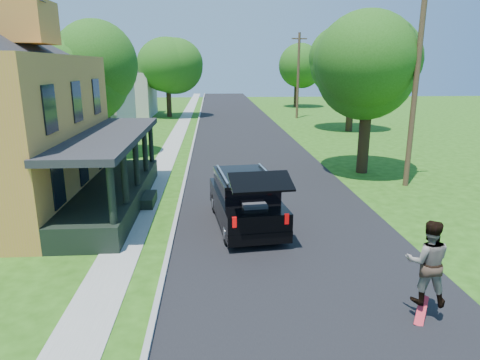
{
  "coord_description": "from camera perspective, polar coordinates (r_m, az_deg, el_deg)",
  "views": [
    {
      "loc": [
        -2.6,
        -11.71,
        5.81
      ],
      "look_at": [
        -1.63,
        3.0,
        1.84
      ],
      "focal_mm": 32.0,
      "sensor_mm": 36.0,
      "label": 1
    }
  ],
  "objects": [
    {
      "name": "front_walk",
      "position": [
        19.88,
        -23.92,
        -3.27
      ],
      "size": [
        6.5,
        1.2,
        0.03
      ],
      "primitive_type": "cube",
      "color": "gray",
      "rests_on": "ground"
    },
    {
      "name": "skateboarder",
      "position": [
        10.92,
        23.72,
        -9.97
      ],
      "size": [
        1.16,
        1.01,
        2.04
      ],
      "rotation": [
        0.0,
        0.0,
        2.87
      ],
      "color": "black",
      "rests_on": "ground"
    },
    {
      "name": "tree_left_mid",
      "position": [
        29.58,
        -18.01,
        14.13
      ],
      "size": [
        6.47,
        6.59,
        8.68
      ],
      "rotation": [
        0.0,
        0.0,
        -0.23
      ],
      "color": "black",
      "rests_on": "ground"
    },
    {
      "name": "tree_left_far",
      "position": [
        50.58,
        -9.71,
        14.84
      ],
      "size": [
        8.29,
        8.13,
        9.27
      ],
      "rotation": [
        0.0,
        0.0,
        0.4
      ],
      "color": "black",
      "rests_on": "ground"
    },
    {
      "name": "utility_pole_far",
      "position": [
        49.04,
        7.76,
        13.72
      ],
      "size": [
        1.75,
        0.44,
        9.23
      ],
      "rotation": [
        0.0,
        0.0,
        0.18
      ],
      "color": "#402E1E",
      "rests_on": "ground"
    },
    {
      "name": "tree_right_near",
      "position": [
        24.25,
        16.82,
        15.24
      ],
      "size": [
        7.58,
        7.27,
        9.37
      ],
      "rotation": [
        0.0,
        0.0,
        0.33
      ],
      "color": "black",
      "rests_on": "ground"
    },
    {
      "name": "tree_right_mid",
      "position": [
        39.98,
        14.82,
        15.55
      ],
      "size": [
        6.77,
        6.76,
        9.9
      ],
      "rotation": [
        0.0,
        0.0,
        -0.1
      ],
      "color": "black",
      "rests_on": "ground"
    },
    {
      "name": "curb",
      "position": [
        32.27,
        -6.29,
        4.61
      ],
      "size": [
        0.15,
        120.0,
        0.12
      ],
      "primitive_type": "cube",
      "color": "gray",
      "rests_on": "ground"
    },
    {
      "name": "tree_right_far",
      "position": [
        62.63,
        7.56,
        14.9
      ],
      "size": [
        6.43,
        6.55,
        8.74
      ],
      "rotation": [
        0.0,
        0.0,
        -0.24
      ],
      "color": "black",
      "rests_on": "ground"
    },
    {
      "name": "neighbor_house_mid",
      "position": [
        37.37,
        -21.16,
        11.6
      ],
      "size": [
        12.78,
        12.78,
        8.3
      ],
      "color": "#BDB4A7",
      "rests_on": "ground"
    },
    {
      "name": "ground",
      "position": [
        13.33,
        8.02,
        -10.95
      ],
      "size": [
        140.0,
        140.0,
        0.0
      ],
      "primitive_type": "plane",
      "color": "#224C0F",
      "rests_on": "ground"
    },
    {
      "name": "skateboard",
      "position": [
        11.32,
        23.02,
        -15.82
      ],
      "size": [
        0.54,
        0.61,
        0.55
      ],
      "rotation": [
        0.0,
        0.0,
        -0.41
      ],
      "color": "red",
      "rests_on": "ground"
    },
    {
      "name": "sidewalk",
      "position": [
        32.38,
        -9.04,
        4.54
      ],
      "size": [
        1.3,
        120.0,
        0.03
      ],
      "primitive_type": "cube",
      "color": "gray",
      "rests_on": "ground"
    },
    {
      "name": "street",
      "position": [
        32.34,
        0.92,
        4.72
      ],
      "size": [
        8.0,
        120.0,
        0.02
      ],
      "primitive_type": "cube",
      "color": "black",
      "rests_on": "ground"
    },
    {
      "name": "neighbor_house_far",
      "position": [
        52.87,
        -16.05,
        12.75
      ],
      "size": [
        12.78,
        12.78,
        8.3
      ],
      "color": "#BDB4A7",
      "rests_on": "ground"
    },
    {
      "name": "black_suv",
      "position": [
        15.85,
        0.77,
        -2.69
      ],
      "size": [
        2.67,
        5.68,
        2.56
      ],
      "rotation": [
        0.0,
        0.0,
        0.11
      ],
      "color": "black",
      "rests_on": "ground"
    },
    {
      "name": "utility_pole_near",
      "position": [
        22.16,
        22.49,
        12.65
      ],
      "size": [
        1.62,
        0.38,
        10.31
      ],
      "rotation": [
        0.0,
        0.0,
        0.16
      ],
      "color": "#402E1E",
      "rests_on": "ground"
    }
  ]
}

